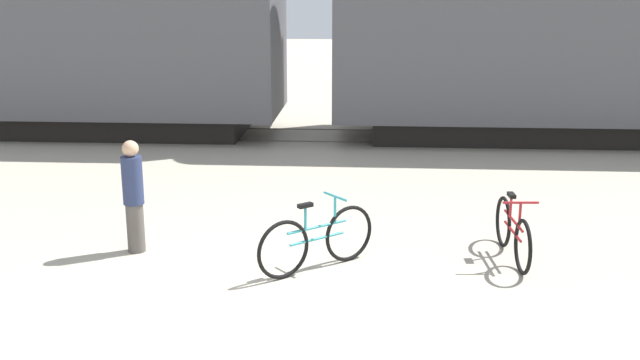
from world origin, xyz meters
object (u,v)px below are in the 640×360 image
object	(u,v)px
bicycle_maroon	(513,232)
freight_train	(307,7)
person_in_navy	(133,195)
bicycle_teal	(317,240)

from	to	relation	value
bicycle_maroon	freight_train	bearing A→B (deg)	113.02
bicycle_maroon	person_in_navy	bearing A→B (deg)	-179.49
freight_train	person_in_navy	world-z (taller)	freight_train
freight_train	person_in_navy	bearing A→B (deg)	-101.87
freight_train	bicycle_teal	world-z (taller)	freight_train
bicycle_teal	person_in_navy	bearing A→B (deg)	168.85
bicycle_maroon	person_in_navy	size ratio (longest dim) A/B	1.11
bicycle_teal	person_in_navy	world-z (taller)	person_in_navy
freight_train	bicycle_teal	distance (m)	8.96
bicycle_teal	bicycle_maroon	bearing A→B (deg)	11.96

